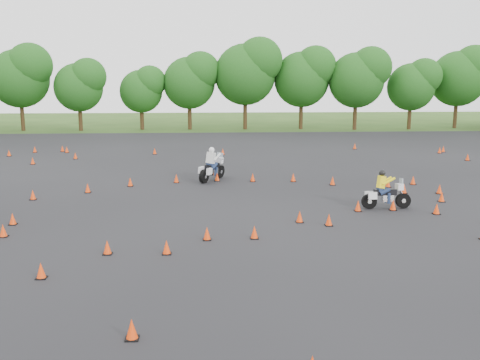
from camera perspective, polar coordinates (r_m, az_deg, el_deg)
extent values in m
plane|color=#2D5119|center=(20.29, 0.67, -5.46)|extent=(140.00, 140.00, 0.00)
plane|color=black|center=(26.09, -0.26, -1.75)|extent=(62.00, 62.00, 0.00)
cone|color=#F63E0A|center=(29.29, 15.51, -0.31)|extent=(0.26, 0.26, 0.45)
cone|color=#F63E0A|center=(21.30, -23.95, -4.98)|extent=(0.26, 0.26, 0.45)
cone|color=#F63E0A|center=(19.16, -3.54, -5.75)|extent=(0.26, 0.26, 0.45)
cone|color=#F63E0A|center=(42.93, -23.42, 2.64)|extent=(0.26, 0.26, 0.45)
cone|color=#F63E0A|center=(18.16, -13.97, -7.01)|extent=(0.26, 0.26, 0.45)
cone|color=#F63E0A|center=(27.16, -21.23, -1.51)|extent=(0.26, 0.26, 0.45)
cone|color=#F63E0A|center=(38.77, -3.15, 2.73)|extent=(0.26, 0.26, 0.45)
cone|color=#F63E0A|center=(17.80, -7.84, -7.14)|extent=(0.26, 0.26, 0.45)
cone|color=#F63E0A|center=(29.20, 9.85, -0.10)|extent=(0.26, 0.26, 0.45)
cone|color=#F63E0A|center=(29.89, 5.70, 0.26)|extent=(0.26, 0.26, 0.45)
cone|color=#F63E0A|center=(27.95, -15.94, -0.85)|extent=(0.26, 0.26, 0.45)
cone|color=#F63E0A|center=(44.54, 20.86, 3.09)|extent=(0.26, 0.26, 0.45)
cone|color=#F63E0A|center=(39.81, -17.16, 2.48)|extent=(0.26, 0.26, 0.45)
cone|color=#F63E0A|center=(43.74, 20.52, 2.98)|extent=(0.26, 0.26, 0.45)
cone|color=#F63E0A|center=(44.14, -18.42, 3.18)|extent=(0.26, 0.26, 0.45)
cone|color=#F63E0A|center=(21.21, 9.46, -4.24)|extent=(0.26, 0.26, 0.45)
cone|color=#F63E0A|center=(27.96, 17.09, -0.91)|extent=(0.26, 0.26, 0.45)
cone|color=#F63E0A|center=(19.29, 1.54, -5.62)|extent=(0.26, 0.26, 0.45)
cone|color=#F63E0A|center=(29.93, -2.47, 0.32)|extent=(0.26, 0.26, 0.45)
cone|color=#F63E0A|center=(21.53, 6.38, -3.93)|extent=(0.26, 0.26, 0.45)
cone|color=#F63E0A|center=(24.26, 16.01, -2.60)|extent=(0.26, 0.26, 0.45)
cone|color=#F63E0A|center=(29.76, 1.36, 0.26)|extent=(0.26, 0.26, 0.45)
cone|color=#F63E0A|center=(29.05, -11.63, -0.22)|extent=(0.26, 0.26, 0.45)
cone|color=#F63E0A|center=(26.62, 20.72, -1.72)|extent=(0.26, 0.26, 0.45)
cone|color=#F63E0A|center=(16.62, -20.46, -9.08)|extent=(0.26, 0.26, 0.45)
cone|color=#F63E0A|center=(44.33, -21.04, 3.05)|extent=(0.26, 0.26, 0.45)
cone|color=#F63E0A|center=(28.42, 20.51, -0.94)|extent=(0.26, 0.26, 0.45)
cone|color=#F63E0A|center=(43.42, -17.99, 3.09)|extent=(0.26, 0.26, 0.45)
cone|color=#F63E0A|center=(40.58, 23.11, 2.24)|extent=(0.26, 0.26, 0.45)
cone|color=#F63E0A|center=(38.30, -21.24, 1.91)|extent=(0.26, 0.26, 0.45)
cone|color=#F63E0A|center=(40.95, -9.09, 3.05)|extent=(0.26, 0.26, 0.45)
cone|color=#F63E0A|center=(22.90, -23.09, -3.86)|extent=(0.26, 0.26, 0.45)
cone|color=#F63E0A|center=(23.71, 12.48, -2.74)|extent=(0.26, 0.26, 0.45)
cone|color=#F63E0A|center=(29.65, -6.81, 0.15)|extent=(0.26, 0.26, 0.45)
cone|color=#F63E0A|center=(40.16, -1.85, 3.03)|extent=(0.26, 0.26, 0.45)
cone|color=#F63E0A|center=(12.48, -11.47, -15.37)|extent=(0.26, 0.26, 0.45)
cone|color=#F63E0A|center=(44.34, 12.15, 3.53)|extent=(0.26, 0.26, 0.45)
cone|color=#F63E0A|center=(30.40, 17.98, -0.04)|extent=(0.26, 0.26, 0.45)
cone|color=#F63E0A|center=(24.14, 20.24, -2.92)|extent=(0.26, 0.26, 0.45)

